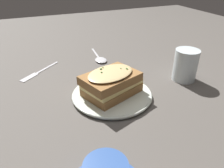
{
  "coord_description": "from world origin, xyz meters",
  "views": [
    {
      "loc": [
        -0.21,
        -0.53,
        0.35
      ],
      "look_at": [
        0.01,
        -0.03,
        0.04
      ],
      "focal_mm": 35.0,
      "sensor_mm": 36.0,
      "label": 1
    }
  ],
  "objects_px": {
    "dinner_plate": "(112,95)",
    "sandwich": "(112,83)",
    "water_glass": "(185,65)",
    "fork": "(37,73)",
    "spoon": "(100,59)"
  },
  "relations": [
    {
      "from": "water_glass",
      "to": "fork",
      "type": "bearing_deg",
      "value": 152.15
    },
    {
      "from": "dinner_plate",
      "to": "water_glass",
      "type": "distance_m",
      "value": 0.27
    },
    {
      "from": "water_glass",
      "to": "sandwich",
      "type": "bearing_deg",
      "value": -178.04
    },
    {
      "from": "sandwich",
      "to": "spoon",
      "type": "xyz_separation_m",
      "value": [
        0.07,
        0.27,
        -0.04
      ]
    },
    {
      "from": "dinner_plate",
      "to": "sandwich",
      "type": "bearing_deg",
      "value": -124.03
    },
    {
      "from": "sandwich",
      "to": "spoon",
      "type": "height_order",
      "value": "sandwich"
    },
    {
      "from": "dinner_plate",
      "to": "water_glass",
      "type": "xyz_separation_m",
      "value": [
        0.27,
        0.01,
        0.05
      ]
    },
    {
      "from": "sandwich",
      "to": "water_glass",
      "type": "relative_size",
      "value": 1.76
    },
    {
      "from": "dinner_plate",
      "to": "sandwich",
      "type": "distance_m",
      "value": 0.04
    },
    {
      "from": "fork",
      "to": "dinner_plate",
      "type": "bearing_deg",
      "value": 177.47
    },
    {
      "from": "dinner_plate",
      "to": "sandwich",
      "type": "relative_size",
      "value": 1.27
    },
    {
      "from": "dinner_plate",
      "to": "water_glass",
      "type": "relative_size",
      "value": 2.25
    },
    {
      "from": "sandwich",
      "to": "fork",
      "type": "distance_m",
      "value": 0.32
    },
    {
      "from": "dinner_plate",
      "to": "fork",
      "type": "xyz_separation_m",
      "value": [
        -0.19,
        0.25,
        -0.01
      ]
    },
    {
      "from": "spoon",
      "to": "sandwich",
      "type": "bearing_deg",
      "value": 81.82
    }
  ]
}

